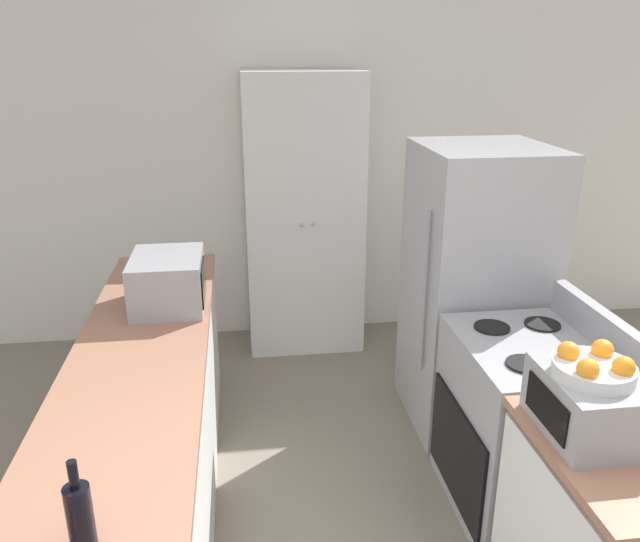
% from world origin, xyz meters
% --- Properties ---
extents(wall_back, '(7.00, 0.06, 2.60)m').
position_xyz_m(wall_back, '(0.00, 3.50, 1.30)').
color(wall_back, silver).
rests_on(wall_back, ground_plane).
extents(counter_left, '(0.60, 2.68, 0.89)m').
position_xyz_m(counter_left, '(-0.88, 1.44, 0.43)').
color(counter_left, silver).
rests_on(counter_left, ground_plane).
extents(pantry_cabinet, '(0.83, 0.49, 2.01)m').
position_xyz_m(pantry_cabinet, '(0.06, 3.22, 1.00)').
color(pantry_cabinet, silver).
rests_on(pantry_cabinet, ground_plane).
extents(stove, '(0.66, 0.78, 1.05)m').
position_xyz_m(stove, '(0.90, 1.26, 0.45)').
color(stove, '#9E9EA3').
rests_on(stove, ground_plane).
extents(refrigerator, '(0.72, 0.76, 1.66)m').
position_xyz_m(refrigerator, '(0.92, 2.07, 0.83)').
color(refrigerator, '#A3A3A8').
rests_on(refrigerator, ground_plane).
extents(microwave, '(0.36, 0.46, 0.27)m').
position_xyz_m(microwave, '(-0.79, 1.94, 1.02)').
color(microwave, '#939399').
rests_on(microwave, counter_left).
extents(wine_bottle, '(0.07, 0.07, 0.27)m').
position_xyz_m(wine_bottle, '(-0.86, 0.27, 0.99)').
color(wine_bottle, black).
rests_on(wine_bottle, counter_left).
extents(toaster_oven, '(0.33, 0.40, 0.23)m').
position_xyz_m(toaster_oven, '(0.77, 0.59, 1.00)').
color(toaster_oven, '#939399').
rests_on(toaster_oven, counter_right).
extents(fruit_bowl, '(0.27, 0.27, 0.10)m').
position_xyz_m(fruit_bowl, '(0.75, 0.58, 1.15)').
color(fruit_bowl, silver).
rests_on(fruit_bowl, toaster_oven).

